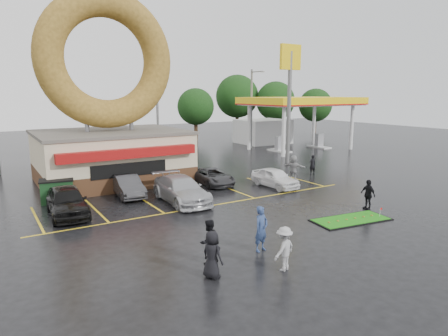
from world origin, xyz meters
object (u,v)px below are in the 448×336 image
shell_sign (290,82)px  car_silver (181,190)px  streetlight_right (252,107)px  car_dgrey (128,186)px  gas_station (284,116)px  car_black (67,201)px  streetlight_mid (158,110)px  donut_shop (110,120)px  car_white (275,178)px  dumpster (57,191)px  car_grey (212,177)px  person_cameraman (368,194)px  person_blue (261,229)px  putting_green (351,220)px

shell_sign → car_silver: (-14.21, -6.98, -6.62)m
streetlight_right → car_dgrey: streetlight_right is taller
gas_station → car_black: (-27.52, -15.15, -2.91)m
streetlight_mid → donut_shop: bearing=-131.4°
donut_shop → car_dgrey: 6.28m
shell_sign → car_black: shell_sign is taller
car_dgrey → car_white: size_ratio=1.04×
donut_shop → car_dgrey: donut_shop is taller
donut_shop → shell_sign: size_ratio=1.27×
shell_sign → car_silver: 17.16m
shell_sign → car_dgrey: (-16.50, -4.00, -6.72)m
shell_sign → car_white: shell_sign is taller
gas_station → dumpster: (-27.50, -12.01, -3.05)m
car_dgrey → car_grey: bearing=4.3°
gas_station → person_cameraman: gas_station is taller
car_silver → car_grey: size_ratio=1.25×
gas_station → car_silver: (-21.21, -15.91, -2.94)m
streetlight_right → car_black: (-23.52, -16.13, -4.00)m
car_black → person_cameraman: bearing=-24.1°
car_silver → dumpster: (-6.29, 3.90, -0.11)m
streetlight_right → car_white: streetlight_right is taller
car_white → car_dgrey: bearing=160.9°
car_white → donut_shop: bearing=136.6°
streetlight_mid → car_white: size_ratio=2.33×
car_black → car_white: size_ratio=1.19×
gas_station → car_grey: gas_station is taller
person_cameraman → car_dgrey: bearing=-128.0°
car_silver → dumpster: bearing=150.1°
car_black → car_silver: bearing=-3.5°
shell_sign → car_black: 22.43m
person_blue → shell_sign: bearing=32.9°
car_grey → putting_green: (2.00, -10.68, -0.55)m
gas_station → person_blue: 32.74m
car_grey → putting_green: bearing=-77.2°
car_grey → car_white: car_white is taller
car_grey → person_cameraman: 10.71m
car_white → gas_station: bearing=46.4°
streetlight_right → car_white: size_ratio=2.33×
shell_sign → person_blue: 22.25m
gas_station → shell_sign: bearing=-128.1°
streetlight_right → dumpster: size_ratio=5.00×
car_silver → putting_green: bearing=-50.9°
shell_sign → streetlight_right: bearing=73.2°
shell_sign → car_white: (-7.06, -6.90, -6.72)m
car_black → donut_shop: bearing=61.2°
donut_shop → person_cameraman: donut_shop is taller
dumpster → putting_green: (12.15, -11.60, -0.62)m
person_cameraman → dumpster: person_cameraman is taller
streetlight_right → car_silver: streetlight_right is taller
car_dgrey → streetlight_mid: bearing=64.1°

